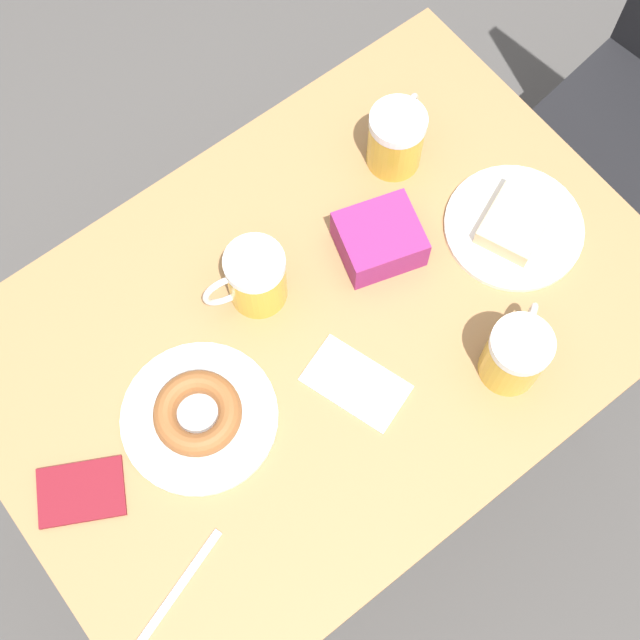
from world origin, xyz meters
TOP-DOWN VIEW (x-y plane):
  - ground_plane at (0.00, 0.00)m, footprint 8.00×8.00m
  - table at (0.00, 0.00)m, footprint 0.74×1.07m
  - plate_with_cake at (0.06, 0.35)m, footprint 0.23×0.23m
  - plate_with_donut at (0.01, -0.24)m, footprint 0.24×0.24m
  - beer_mug_left at (-0.16, 0.28)m, footprint 0.09×0.13m
  - beer_mug_center at (0.23, 0.19)m, footprint 0.09×0.13m
  - beer_mug_right at (-0.10, -0.05)m, footprint 0.09×0.13m
  - napkin_folded at (0.11, -0.02)m, footprint 0.17×0.13m
  - fork at (0.19, -0.40)m, footprint 0.07×0.18m
  - passport_near_edge at (-0.01, -0.44)m, footprint 0.14×0.15m
  - blue_pouch at (-0.05, 0.16)m, footprint 0.14×0.15m

SIDE VIEW (x-z plane):
  - ground_plane at x=0.00m, z-range 0.00..0.00m
  - table at x=0.00m, z-range 0.30..1.03m
  - fork at x=0.19m, z-range 0.73..0.73m
  - napkin_folded at x=0.11m, z-range 0.73..0.73m
  - passport_near_edge at x=-0.01m, z-range 0.73..0.73m
  - plate_with_cake at x=0.06m, z-range 0.72..0.76m
  - plate_with_donut at x=0.01m, z-range 0.72..0.77m
  - blue_pouch at x=-0.05m, z-range 0.73..0.79m
  - beer_mug_left at x=-0.16m, z-range 0.73..0.85m
  - beer_mug_center at x=0.23m, z-range 0.73..0.85m
  - beer_mug_right at x=-0.10m, z-range 0.73..0.85m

